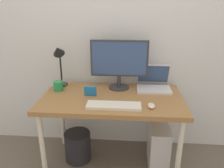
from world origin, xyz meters
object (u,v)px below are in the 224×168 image
desk (112,103)px  wastebasket (78,146)px  laptop (154,83)px  keyboard (114,106)px  photo_frame (90,91)px  mouse (151,106)px  desk_lamp (59,57)px  monitor (119,62)px  coffee_mug (58,86)px  computer_tower (158,145)px

desk → wastebasket: 0.61m
desk → laptop: 0.47m
keyboard → photo_frame: photo_frame is taller
laptop → mouse: 0.44m
desk_lamp → monitor: bearing=-0.1°
monitor → coffee_mug: monitor is taller
photo_frame → computer_tower: (0.64, 0.03, -0.56)m
laptop → photo_frame: (-0.58, -0.24, -0.01)m
keyboard → wastebasket: size_ratio=1.47×
mouse → wastebasket: mouse is taller
mouse → desk: bearing=149.0°
photo_frame → coffee_mug: bearing=160.5°
laptop → photo_frame: size_ratio=2.91×
coffee_mug → computer_tower: coffee_mug is taller
desk → coffee_mug: 0.54m
wastebasket → desk_lamp: bearing=134.3°
desk_lamp → photo_frame: 0.47m
laptop → wastebasket: bearing=-164.6°
monitor → computer_tower: bearing=-25.5°
laptop → desk_lamp: bearing=-178.8°
desk → desk_lamp: bearing=157.4°
coffee_mug → desk: bearing=-12.2°
mouse → coffee_mug: (-0.85, 0.31, 0.03)m
monitor → wastebasket: 0.95m
monitor → photo_frame: size_ratio=4.94×
mouse → desk_lamp: bearing=154.0°
laptop → monitor: bearing=-176.5°
desk → photo_frame: 0.23m
wastebasket → mouse: bearing=-19.1°
photo_frame → computer_tower: bearing=3.0°
desk → keyboard: keyboard is taller
laptop → wastebasket: laptop is taller
desk → desk_lamp: desk_lamp is taller
keyboard → photo_frame: (-0.22, 0.21, 0.04)m
laptop → desk: bearing=-148.3°
desk_lamp → photo_frame: desk_lamp is taller
keyboard → photo_frame: size_ratio=4.00×
wastebasket → laptop: bearing=15.4°
laptop → computer_tower: size_ratio=0.76×
wastebasket → keyboard: bearing=-33.2°
desk → wastebasket: (-0.35, 0.04, -0.50)m
keyboard → mouse: size_ratio=4.89×
photo_frame → wastebasket: bearing=165.4°
photo_frame → desk: bearing=1.0°
wastebasket → coffee_mug: bearing=156.3°
keyboard → computer_tower: size_ratio=1.05×
keyboard → coffee_mug: 0.64m
desk_lamp → computer_tower: desk_lamp is taller
desk_lamp → wastebasket: desk_lamp is taller
desk → computer_tower: 0.63m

